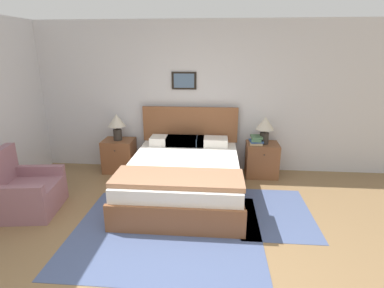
{
  "coord_description": "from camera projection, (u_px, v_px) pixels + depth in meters",
  "views": [
    {
      "loc": [
        0.45,
        -2.27,
        2.1
      ],
      "look_at": [
        0.12,
        1.62,
        0.88
      ],
      "focal_mm": 28.0,
      "sensor_mm": 36.0,
      "label": 1
    }
  ],
  "objects": [
    {
      "name": "bed",
      "position": [
        184.0,
        175.0,
        4.51
      ],
      "size": [
        1.68,
        2.14,
        1.16
      ],
      "color": "brown",
      "rests_on": "ground_plane"
    },
    {
      "name": "table_lamp_near_window",
      "position": [
        117.0,
        123.0,
        5.2
      ],
      "size": [
        0.3,
        0.3,
        0.47
      ],
      "color": "#2D2823",
      "rests_on": "nightstand_near_window"
    },
    {
      "name": "nightstand_near_window",
      "position": [
        119.0,
        155.0,
        5.39
      ],
      "size": [
        0.54,
        0.46,
        0.59
      ],
      "color": "brown",
      "rests_on": "ground_plane"
    },
    {
      "name": "area_rug_main",
      "position": [
        166.0,
        231.0,
        3.63
      ],
      "size": [
        2.27,
        1.88,
        0.01
      ],
      "color": "#47567F",
      "rests_on": "ground_plane"
    },
    {
      "name": "book_thick_bottom",
      "position": [
        256.0,
        143.0,
        5.06
      ],
      "size": [
        0.22,
        0.22,
        0.04
      ],
      "rotation": [
        0.0,
        0.0,
        -0.08
      ],
      "color": "beige",
      "rests_on": "nightstand_by_door"
    },
    {
      "name": "area_rug_bedside",
      "position": [
        274.0,
        212.0,
        4.06
      ],
      "size": [
        0.99,
        1.38,
        0.01
      ],
      "color": "#47567F",
      "rests_on": "ground_plane"
    },
    {
      "name": "book_hardcover_middle",
      "position": [
        256.0,
        141.0,
        5.05
      ],
      "size": [
        0.23,
        0.24,
        0.03
      ],
      "rotation": [
        0.0,
        0.0,
        0.12
      ],
      "color": "#335693",
      "rests_on": "book_thick_bottom"
    },
    {
      "name": "ground_plane",
      "position": [
        164.0,
        283.0,
        2.83
      ],
      "size": [
        16.0,
        16.0,
        0.0
      ],
      "primitive_type": "plane",
      "color": "olive"
    },
    {
      "name": "armchair",
      "position": [
        24.0,
        192.0,
        4.03
      ],
      "size": [
        0.87,
        0.88,
        0.86
      ],
      "rotation": [
        0.0,
        0.0,
        -1.44
      ],
      "color": "#8E606B",
      "rests_on": "ground_plane"
    },
    {
      "name": "nightstand_by_door",
      "position": [
        262.0,
        159.0,
        5.19
      ],
      "size": [
        0.54,
        0.46,
        0.59
      ],
      "color": "brown",
      "rests_on": "ground_plane"
    },
    {
      "name": "table_lamp_by_door",
      "position": [
        265.0,
        126.0,
        5.0
      ],
      "size": [
        0.3,
        0.3,
        0.47
      ],
      "color": "#2D2823",
      "rests_on": "nightstand_by_door"
    },
    {
      "name": "book_slim_near_top",
      "position": [
        256.0,
        137.0,
        5.03
      ],
      "size": [
        0.19,
        0.25,
        0.03
      ],
      "rotation": [
        0.0,
        0.0,
        0.09
      ],
      "color": "#4C7551",
      "rests_on": "book_novel_upper"
    },
    {
      "name": "book_novel_upper",
      "position": [
        256.0,
        139.0,
        5.04
      ],
      "size": [
        0.19,
        0.27,
        0.04
      ],
      "rotation": [
        0.0,
        0.0,
        -0.1
      ],
      "color": "#4C7551",
      "rests_on": "book_hardcover_middle"
    },
    {
      "name": "wall_back",
      "position": [
        191.0,
        98.0,
        5.27
      ],
      "size": [
        7.83,
        0.09,
        2.6
      ],
      "color": "silver",
      "rests_on": "ground_plane"
    }
  ]
}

